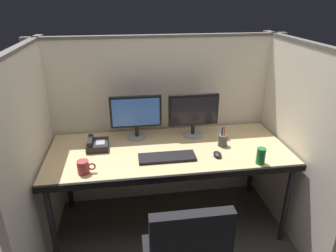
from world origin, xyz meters
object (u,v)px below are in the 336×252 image
at_px(monitor_right, 193,112).
at_px(pen_cup, 223,140).
at_px(computer_mouse, 217,154).
at_px(desk_phone, 97,145).
at_px(desk, 169,155).
at_px(coffee_mug, 84,167).
at_px(soda_can, 261,156).
at_px(keyboard_main, 167,157).
at_px(monitor_left, 136,114).

height_order(monitor_right, pen_cup, monitor_right).
bearing_deg(pen_cup, computer_mouse, -119.33).
bearing_deg(monitor_right, desk_phone, -171.05).
height_order(desk, desk_phone, desk_phone).
distance_m(computer_mouse, pen_cup, 0.19).
height_order(pen_cup, coffee_mug, pen_cup).
bearing_deg(soda_can, keyboard_main, 165.84).
xyz_separation_m(monitor_left, computer_mouse, (0.59, -0.42, -0.20)).
relative_size(desk, pen_cup, 11.28).
distance_m(soda_can, desk_phone, 1.27).
relative_size(keyboard_main, soda_can, 3.52).
xyz_separation_m(pen_cup, soda_can, (0.19, -0.31, 0.01)).
relative_size(monitor_left, computer_mouse, 4.48).
bearing_deg(coffee_mug, monitor_left, 52.65).
height_order(pen_cup, desk_phone, pen_cup).
xyz_separation_m(monitor_right, soda_can, (0.38, -0.54, -0.15)).
distance_m(monitor_left, pen_cup, 0.75).
height_order(computer_mouse, coffee_mug, coffee_mug).
bearing_deg(desk_phone, pen_cup, -5.75).
xyz_separation_m(monitor_left, monitor_right, (0.49, -0.02, 0.00)).
distance_m(keyboard_main, desk_phone, 0.59).
distance_m(monitor_left, keyboard_main, 0.49).
height_order(desk, monitor_left, monitor_left).
bearing_deg(monitor_right, pen_cup, -49.43).
xyz_separation_m(desk, pen_cup, (0.44, 0.01, 0.10)).
height_order(monitor_left, keyboard_main, monitor_left).
relative_size(keyboard_main, coffee_mug, 3.41).
bearing_deg(keyboard_main, computer_mouse, -3.28).
distance_m(monitor_right, soda_can, 0.68).
xyz_separation_m(computer_mouse, desk_phone, (-0.92, 0.27, 0.02)).
distance_m(monitor_right, keyboard_main, 0.51).
height_order(monitor_right, computer_mouse, monitor_right).
xyz_separation_m(desk_phone, coffee_mug, (-0.06, -0.36, 0.01)).
bearing_deg(keyboard_main, desk_phone, 155.17).
height_order(computer_mouse, soda_can, soda_can).
relative_size(monitor_left, monitor_right, 1.00).
bearing_deg(soda_can, desk_phone, 160.92).
bearing_deg(pen_cup, monitor_left, 159.57).
bearing_deg(desk, keyboard_main, -105.10).
bearing_deg(desk, monitor_right, 44.20).
bearing_deg(keyboard_main, coffee_mug, -169.15).
bearing_deg(monitor_left, coffee_mug, -127.35).
height_order(desk, pen_cup, pen_cup).
height_order(desk, monitor_right, monitor_right).
bearing_deg(pen_cup, desk, -178.92).
height_order(desk, keyboard_main, keyboard_main).
bearing_deg(pen_cup, desk_phone, 174.25).
bearing_deg(desk, desk_phone, 169.05).
bearing_deg(pen_cup, soda_can, -59.29).
xyz_separation_m(desk, computer_mouse, (0.35, -0.16, 0.07)).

